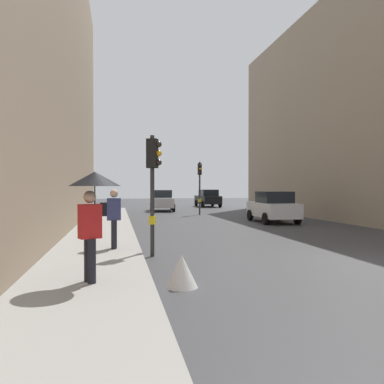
# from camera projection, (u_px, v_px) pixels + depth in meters

# --- Properties ---
(ground_plane) EXTENTS (120.00, 120.00, 0.00)m
(ground_plane) POSITION_uv_depth(u_px,v_px,m) (372.00, 264.00, 9.99)
(ground_plane) COLOR #38383A
(sidewalk_kerb) EXTENTS (2.63, 40.00, 0.16)m
(sidewalk_kerb) POSITION_uv_depth(u_px,v_px,m) (101.00, 238.00, 14.52)
(sidewalk_kerb) COLOR gray
(sidewalk_kerb) RESTS_ON ground
(traffic_light_far_median) EXTENTS (0.25, 0.43, 3.84)m
(traffic_light_far_median) POSITION_uv_depth(u_px,v_px,m) (200.00, 178.00, 27.91)
(traffic_light_far_median) COLOR #2D2D2D
(traffic_light_far_median) RESTS_ON ground
(traffic_light_near_right) EXTENTS (0.45, 0.33, 3.49)m
(traffic_light_near_right) POSITION_uv_depth(u_px,v_px,m) (153.00, 173.00, 11.08)
(traffic_light_near_right) COLOR #2D2D2D
(traffic_light_near_right) RESTS_ON ground
(car_white_compact) EXTENTS (2.14, 4.26, 1.76)m
(car_white_compact) POSITION_uv_depth(u_px,v_px,m) (273.00, 207.00, 21.94)
(car_white_compact) COLOR silver
(car_white_compact) RESTS_ON ground
(car_silver_hatchback) EXTENTS (2.28, 4.33, 1.76)m
(car_silver_hatchback) POSITION_uv_depth(u_px,v_px,m) (162.00, 200.00, 32.67)
(car_silver_hatchback) COLOR #BCBCC1
(car_silver_hatchback) RESTS_ON ground
(car_dark_suv) EXTENTS (2.14, 4.26, 1.76)m
(car_dark_suv) POSITION_uv_depth(u_px,v_px,m) (208.00, 198.00, 39.49)
(car_dark_suv) COLOR black
(car_dark_suv) RESTS_ON ground
(pedestrian_with_umbrella) EXTENTS (1.00, 1.00, 2.14)m
(pedestrian_with_umbrella) POSITION_uv_depth(u_px,v_px,m) (93.00, 195.00, 7.46)
(pedestrian_with_umbrella) COLOR black
(pedestrian_with_umbrella) RESTS_ON sidewalk_kerb
(pedestrian_with_grey_backpack) EXTENTS (0.61, 0.36, 1.77)m
(pedestrian_with_grey_backpack) POSITION_uv_depth(u_px,v_px,m) (112.00, 215.00, 11.53)
(pedestrian_with_grey_backpack) COLOR black
(pedestrian_with_grey_backpack) RESTS_ON sidewalk_kerb
(warning_sign_triangle) EXTENTS (0.64, 0.64, 0.65)m
(warning_sign_triangle) POSITION_uv_depth(u_px,v_px,m) (182.00, 271.00, 7.67)
(warning_sign_triangle) COLOR silver
(warning_sign_triangle) RESTS_ON ground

